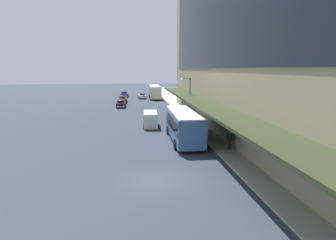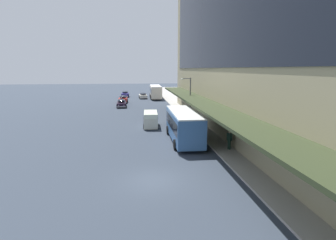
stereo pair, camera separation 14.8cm
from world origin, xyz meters
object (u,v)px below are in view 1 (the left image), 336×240
Objects in this scene: sedan_oncoming_front at (142,95)px; fire_hydrant at (195,123)px; pedestrian_at_kerb at (230,139)px; street_lamp at (189,95)px; sedan_second_near at (122,99)px; transit_bus_kerbside_front at (155,91)px; vw_van at (150,118)px; sedan_trailing_mid at (124,94)px; sedan_far_back at (121,103)px; transit_bus_kerbside_rear at (184,124)px.

sedan_oncoming_front is 35.03m from fire_hydrant.
pedestrian_at_kerb is 0.30× the size of street_lamp.
transit_bus_kerbside_front is at bearing 44.61° from sedan_second_near.
vw_van is (0.03, -33.88, 0.35)m from sedan_oncoming_front.
sedan_far_back is at bearing -90.09° from sedan_trailing_mid.
vw_van is 6.60× the size of fire_hydrant.
sedan_far_back is 32.40m from pedestrian_at_kerb.
pedestrian_at_kerb is at bearing -46.80° from transit_bus_kerbside_rear.
sedan_far_back is 2.67× the size of pedestrian_at_kerb.
sedan_far_back is 0.98× the size of sedan_oncoming_front.
sedan_trailing_mid is at bearing 102.97° from pedestrian_at_kerb.
transit_bus_kerbside_front is at bearing -9.22° from sedan_oncoming_front.
sedan_second_near reaches higher than fire_hydrant.
sedan_far_back is (-7.96, -14.41, -1.10)m from transit_bus_kerbside_front.
fire_hydrant is (0.23, -3.44, -3.27)m from street_lamp.
transit_bus_kerbside_front is 11.21m from sedan_second_near.
transit_bus_kerbside_front is 16.50m from sedan_far_back.
sedan_oncoming_front is at bearing -40.02° from sedan_trailing_mid.
transit_bus_kerbside_front reaches higher than vw_van.
transit_bus_kerbside_front reaches higher than sedan_far_back.
sedan_far_back is 1.15× the size of sedan_second_near.
fire_hydrant is (5.90, -0.65, -0.60)m from vw_van.
transit_bus_kerbside_front is at bearing 84.50° from vw_van.
sedan_far_back reaches higher than fire_hydrant.
transit_bus_kerbside_front is 2.31× the size of vw_van.
transit_bus_kerbside_front is 2.15× the size of sedan_far_back.
street_lamp reaches higher than sedan_far_back.
sedan_trailing_mid is at bearing 97.12° from vw_van.
sedan_far_back is (-7.76, 26.50, -1.05)m from transit_bus_kerbside_rear.
transit_bus_kerbside_rear is 41.56m from sedan_oncoming_front.
transit_bus_kerbside_front is 34.14m from fire_hydrant.
sedan_oncoming_front is at bearing 100.38° from street_lamp.
sedan_oncoming_front is 9.60m from sedan_second_near.
sedan_trailing_mid is at bearing 139.98° from sedan_oncoming_front.
sedan_trailing_mid is at bearing 106.52° from street_lamp.
vw_van reaches higher than sedan_trailing_mid.
sedan_second_near is at bearing 103.19° from transit_bus_kerbside_rear.
vw_van is at bearing 173.68° from fire_hydrant.
sedan_oncoming_front is at bearing 60.62° from sedan_second_near.
fire_hydrant is at bearing -74.57° from sedan_trailing_mid.
pedestrian_at_kerb reaches higher than fire_hydrant.
transit_bus_kerbside_rear is 4.98× the size of pedestrian_at_kerb.
sedan_far_back is at bearing -90.13° from sedan_second_near.
transit_bus_kerbside_rear is at bearing -80.33° from sedan_trailing_mid.
transit_bus_kerbside_front is at bearing -29.38° from sedan_trailing_mid.
street_lamp is (2.66, 10.35, 1.94)m from transit_bus_kerbside_rear.
transit_bus_kerbside_front reaches higher than fire_hydrant.
sedan_trailing_mid is 36.65m from street_lamp.
pedestrian_at_kerb reaches higher than vw_van.
transit_bus_kerbside_rear is 33.98m from sedan_second_near.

